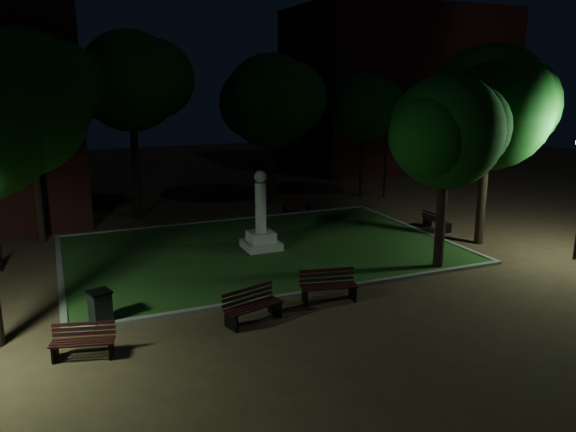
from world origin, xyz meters
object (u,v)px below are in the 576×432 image
bench_near_right (328,286)px  trash_bin (100,307)px  bench_far_side (297,206)px  bench_right_side (436,222)px  bench_near_left (252,306)px  monument (261,228)px  bench_west_near (83,342)px

bench_near_right → trash_bin: bearing=-176.6°
bench_near_right → bench_far_side: bearing=82.0°
bench_right_side → trash_bin: (-15.10, -4.70, 0.11)m
bench_near_left → bench_right_side: size_ratio=1.20×
bench_near_left → trash_bin: 4.27m
bench_right_side → bench_far_side: bearing=35.8°
bench_far_side → monument: bearing=59.9°
trash_bin → bench_near_right: bearing=-7.7°
bench_west_near → trash_bin: (0.57, 1.83, 0.11)m
bench_near_right → trash_bin: size_ratio=1.86×
bench_far_side → bench_right_side: bearing=135.0°
bench_west_near → bench_far_side: 16.50m
monument → bench_near_left: size_ratio=1.72×
bench_right_side → trash_bin: trash_bin is taller
bench_near_left → bench_near_right: bearing=-5.1°
monument → trash_bin: size_ratio=3.20×
monument → bench_near_left: 6.88m
monument → bench_far_side: size_ratio=2.10×
monument → bench_near_right: bearing=-88.9°
bench_near_right → monument: bearing=102.2°
bench_right_side → bench_near_left: bearing=116.1°
monument → bench_right_side: monument is taller
bench_far_side → trash_bin: bearing=50.4°
bench_west_near → trash_bin: size_ratio=1.62×
bench_right_side → bench_far_side: 7.17m
bench_near_left → bench_near_right: 2.78m
bench_near_left → bench_west_near: 4.59m
bench_right_side → bench_near_right: bearing=120.8°
monument → bench_west_near: monument is taller
bench_near_right → bench_west_near: bench_near_right is taller
bench_right_side → bench_far_side: (-4.49, 5.60, -0.01)m
monument → bench_west_near: size_ratio=1.97×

